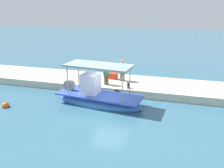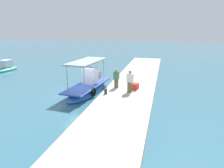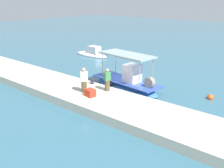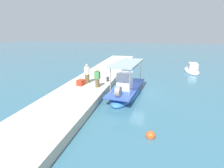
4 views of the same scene
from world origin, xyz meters
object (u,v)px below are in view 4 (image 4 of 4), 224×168
object	(u,v)px
cargo_crate	(81,83)
fisherman_near_bollard	(87,74)
fisherman_by_crate	(97,79)
moored_boat_mid	(192,70)
main_fishing_boat	(126,90)
mooring_bollard	(108,79)
marker_buoy	(151,136)

from	to	relation	value
cargo_crate	fisherman_near_bollard	bearing A→B (deg)	161.67
fisherman_by_crate	moored_boat_mid	size ratio (longest dim) A/B	0.34
main_fishing_boat	fisherman_near_bollard	xyz separation A→B (m)	(-0.85, -3.80, 0.90)
main_fishing_boat	cargo_crate	size ratio (longest dim) A/B	9.64
mooring_bollard	marker_buoy	xyz separation A→B (m)	(7.58, 4.31, -0.71)
marker_buoy	fisherman_near_bollard	bearing A→B (deg)	-137.95
mooring_bollard	marker_buoy	size ratio (longest dim) A/B	0.89
mooring_bollard	fisherman_near_bollard	bearing A→B (deg)	-62.37
fisherman_by_crate	mooring_bollard	size ratio (longest dim) A/B	3.67
main_fishing_boat	cargo_crate	world-z (taller)	main_fishing_boat
fisherman_near_bollard	cargo_crate	bearing A→B (deg)	-18.33
cargo_crate	marker_buoy	size ratio (longest dim) A/B	1.32
main_fishing_boat	mooring_bollard	bearing A→B (deg)	-130.12
moored_boat_mid	cargo_crate	bearing A→B (deg)	-45.77
fisherman_by_crate	moored_boat_mid	distance (m)	14.56
fisherman_near_bollard	moored_boat_mid	distance (m)	14.77
main_fishing_boat	fisherman_near_bollard	world-z (taller)	main_fishing_boat
fisherman_near_bollard	moored_boat_mid	world-z (taller)	fisherman_near_bollard
marker_buoy	mooring_bollard	bearing A→B (deg)	-150.39
main_fishing_boat	mooring_bollard	world-z (taller)	main_fishing_boat
mooring_bollard	cargo_crate	size ratio (longest dim) A/B	0.67
main_fishing_boat	moored_boat_mid	world-z (taller)	main_fishing_boat
fisherman_by_crate	marker_buoy	size ratio (longest dim) A/B	3.26
moored_boat_mid	marker_buoy	bearing A→B (deg)	-16.13
fisherman_near_bollard	cargo_crate	distance (m)	1.07
cargo_crate	mooring_bollard	bearing A→B (deg)	131.44
cargo_crate	moored_boat_mid	size ratio (longest dim) A/B	0.14
moored_boat_mid	fisherman_by_crate	bearing A→B (deg)	-41.02
fisherman_near_bollard	mooring_bollard	distance (m)	2.02
mooring_bollard	main_fishing_boat	bearing A→B (deg)	49.88
main_fishing_boat	fisherman_by_crate	bearing A→B (deg)	-86.78
cargo_crate	marker_buoy	distance (m)	8.61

